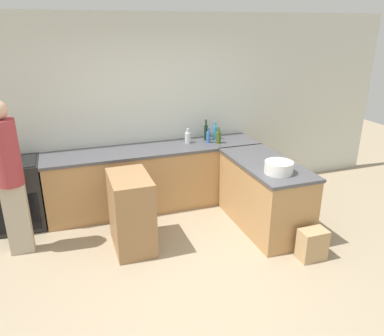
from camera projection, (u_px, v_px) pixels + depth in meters
name	position (u px, v px, depth m)	size (l,w,h in m)	color
ground_plane	(200.00, 277.00, 3.99)	(14.00, 14.00, 0.00)	tan
wall_back	(148.00, 111.00, 5.44)	(8.00, 0.06, 2.70)	silver
counter_back	(156.00, 177.00, 5.45)	(3.08, 0.67, 0.90)	tan
counter_peninsula	(264.00, 194.00, 4.90)	(0.69, 1.48, 0.90)	tan
range_oven	(18.00, 194.00, 4.89)	(0.60, 0.62, 0.91)	black
island_table	(131.00, 212.00, 4.41)	(0.45, 0.72, 0.91)	#997047
mixing_bowl	(279.00, 167.00, 4.37)	(0.34, 0.34, 0.14)	white
vinegar_bottle_clear	(188.00, 137.00, 5.49)	(0.09, 0.09, 0.22)	silver
wine_bottle_dark	(206.00, 132.00, 5.62)	(0.06, 0.06, 0.31)	black
olive_oil_bottle	(219.00, 137.00, 5.48)	(0.07, 0.07, 0.24)	#475B1E
water_bottle_blue	(208.00, 137.00, 5.50)	(0.06, 0.06, 0.23)	#386BB7
dish_soap_bottle	(215.00, 132.00, 5.67)	(0.07, 0.07, 0.26)	#338CBF
person_by_range	(9.00, 173.00, 4.11)	(0.29, 0.29, 1.80)	#ADA38E
paper_bag	(312.00, 245.00, 4.26)	(0.31, 0.20, 0.37)	tan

